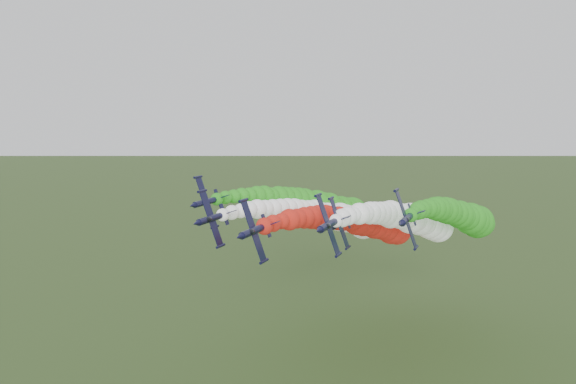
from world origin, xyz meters
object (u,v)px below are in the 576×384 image
(jet_inner_right, at_px, (415,221))
(jet_trail, at_px, (414,220))
(jet_inner_left, at_px, (336,217))
(jet_outer_right, at_px, (464,217))
(jet_outer_left, at_px, (324,206))
(jet_lead, at_px, (367,224))

(jet_inner_right, height_order, jet_trail, jet_inner_right)
(jet_trail, bearing_deg, jet_inner_right, -81.11)
(jet_inner_left, bearing_deg, jet_trail, 46.18)
(jet_inner_right, distance_m, jet_outer_right, 14.49)
(jet_inner_left, bearing_deg, jet_outer_right, 12.62)
(jet_outer_left, bearing_deg, jet_trail, 24.77)
(jet_inner_left, distance_m, jet_inner_right, 21.31)
(jet_trail, bearing_deg, jet_outer_right, -38.34)
(jet_lead, height_order, jet_outer_right, jet_outer_right)
(jet_lead, distance_m, jet_outer_right, 27.21)
(jet_outer_left, bearing_deg, jet_inner_left, -51.71)
(jet_lead, relative_size, jet_trail, 0.99)
(jet_inner_right, bearing_deg, jet_outer_left, 160.88)
(jet_outer_left, xyz_separation_m, jet_trail, (24.05, 11.10, -4.46))
(jet_outer_left, distance_m, jet_outer_right, 38.58)
(jet_trail, bearing_deg, jet_lead, -104.96)
(jet_inner_right, height_order, jet_outer_right, jet_outer_right)
(jet_trail, bearing_deg, jet_inner_left, -133.82)
(jet_outer_left, bearing_deg, jet_inner_right, -19.12)
(jet_outer_left, height_order, jet_trail, jet_outer_left)
(jet_outer_right, xyz_separation_m, jet_trail, (-14.52, 11.48, -3.68))
(jet_inner_right, relative_size, jet_trail, 1.00)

